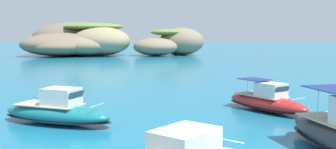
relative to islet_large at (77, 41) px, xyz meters
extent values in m
ellipsoid|color=#756651|center=(-2.30, -4.92, -0.66)|extent=(22.65, 21.91, 5.08)
ellipsoid|color=#756651|center=(-1.51, 5.73, 0.66)|extent=(22.68, 19.94, 7.71)
ellipsoid|color=#9E8966|center=(6.14, -3.64, 0.01)|extent=(18.13, 17.54, 6.41)
ellipsoid|color=#84755B|center=(3.06, -4.37, -0.91)|extent=(14.21, 14.79, 4.57)
ellipsoid|color=#756651|center=(-1.09, 2.01, -0.96)|extent=(11.83, 12.12, 4.48)
ellipsoid|color=#756651|center=(-2.18, -5.61, -1.07)|extent=(17.28, 18.36, 4.24)
ellipsoid|color=olive|center=(3.88, 0.20, 3.28)|extent=(13.65, 12.41, 1.80)
ellipsoid|color=#84755B|center=(18.42, -3.91, -1.19)|extent=(11.04, 11.33, 4.01)
ellipsoid|color=#84755B|center=(24.18, -1.01, -0.10)|extent=(13.74, 13.37, 6.20)
ellipsoid|color=#9E8966|center=(23.02, -1.48, -1.53)|extent=(4.25, 3.71, 3.33)
ellipsoid|color=olive|center=(20.99, -1.91, 2.02)|extent=(7.74, 7.04, 1.45)
ellipsoid|color=#19727A|center=(15.53, -69.12, -2.61)|extent=(7.24, 4.37, 1.18)
ellipsoid|color=black|center=(15.53, -69.12, -2.87)|extent=(7.38, 4.46, 0.14)
cube|color=#C6B793|center=(15.04, -68.94, -2.10)|extent=(4.20, 2.99, 0.06)
cube|color=silver|center=(15.86, -69.24, -1.59)|extent=(2.33, 2.04, 0.97)
cube|color=#2D4756|center=(16.79, -69.58, -1.49)|extent=(0.69, 1.35, 0.52)
cylinder|color=silver|center=(18.07, -70.06, -1.92)|extent=(0.54, 1.38, 0.04)
cube|color=navy|center=(29.55, -73.73, -0.47)|extent=(2.57, 2.99, 0.04)
cylinder|color=silver|center=(28.67, -73.95, -1.15)|extent=(0.03, 0.03, 1.38)
ellipsoid|color=red|center=(28.48, -65.31, -2.65)|extent=(5.27, 6.34, 1.09)
ellipsoid|color=black|center=(28.48, -65.31, -2.90)|extent=(5.38, 6.47, 0.13)
cube|color=#C6B793|center=(28.20, -64.91, -2.19)|extent=(3.37, 3.82, 0.06)
cube|color=silver|center=(28.66, -65.57, -1.71)|extent=(2.14, 2.24, 0.90)
cube|color=#2D4756|center=(29.19, -66.32, -1.62)|extent=(1.14, 0.90, 0.48)
cylinder|color=silver|center=(29.92, -67.34, -2.01)|extent=(1.12, 0.81, 0.04)
cube|color=navy|center=(27.83, -64.39, -1.16)|extent=(2.33, 2.44, 0.04)
cylinder|color=silver|center=(28.38, -64.00, -1.68)|extent=(0.03, 0.03, 1.03)
cylinder|color=silver|center=(27.28, -64.78, -1.68)|extent=(0.03, 0.03, 1.03)
cube|color=silver|center=(22.60, -79.07, -1.50)|extent=(2.48, 2.56, 1.02)
cube|color=#2D4756|center=(23.25, -78.26, -1.40)|extent=(1.26, 1.08, 0.55)
cylinder|color=silver|center=(24.15, -77.13, -1.87)|extent=(1.22, 0.99, 0.04)
sphere|color=#E54C19|center=(13.87, -62.85, -2.92)|extent=(0.56, 0.56, 0.56)
cylinder|color=black|center=(13.87, -62.85, -2.42)|extent=(0.06, 0.06, 1.00)
cone|color=#E54C19|center=(13.87, -62.85, -1.82)|extent=(0.20, 0.20, 0.20)
camera|label=1|loc=(22.22, -91.28, 2.08)|focal=42.10mm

